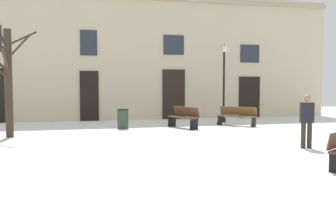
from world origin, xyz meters
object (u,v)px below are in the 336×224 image
Objects in this scene: litter_bin at (123,119)px; bench_facing_shops at (184,117)px; tree_foreground at (8,79)px; streetlamp at (224,74)px; bench_far_corner at (237,116)px; person_by_shop_door at (307,119)px.

litter_bin is 2.63m from bench_facing_shops.
streetlamp is (9.67, 3.57, 0.30)m from tree_foreground.
bench_far_corner is (2.66, 0.36, -0.03)m from bench_facing_shops.
tree_foreground reaches higher than streetlamp.
litter_bin is at bearing 22.76° from tree_foreground.
streetlamp is 8.61m from person_by_shop_door.
tree_foreground is at bearing -157.24° from litter_bin.
bench_far_corner is (9.61, 1.80, -1.64)m from tree_foreground.
bench_facing_shops is 6.60m from person_by_shop_door.
litter_bin is (-5.31, -1.74, -1.97)m from streetlamp.
person_by_shop_door is (-0.74, -6.67, 0.43)m from bench_far_corner.
streetlamp is at bearing -76.93° from person_by_shop_door.
litter_bin is 0.47× the size of bench_facing_shops.
person_by_shop_door is (4.51, -6.70, 0.46)m from litter_bin.
person_by_shop_door is at bearing -50.11° from bench_far_corner.
tree_foreground reaches higher than bench_facing_shops.
bench_far_corner is at bearing 77.30° from bench_facing_shops.
streetlamp is at bearing 18.12° from litter_bin.
person_by_shop_door reaches higher than bench_far_corner.
bench_facing_shops is at bearing -54.59° from person_by_shop_door.
streetlamp is 2.62m from bench_far_corner.
streetlamp is 4.65× the size of litter_bin.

